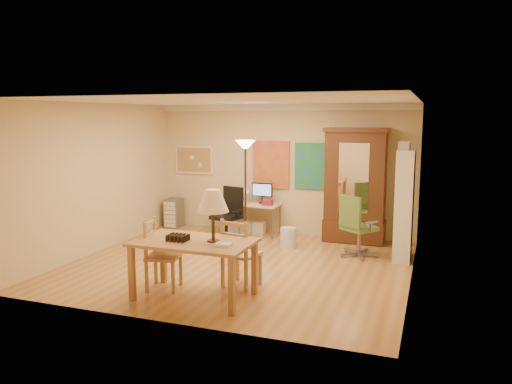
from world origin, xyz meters
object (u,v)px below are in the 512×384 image
(computer_desk, at_px, (248,215))
(office_chair_black, at_px, (228,227))
(armoire, at_px, (355,193))
(dining_table, at_px, (201,230))
(bookshelf, at_px, (404,205))
(office_chair_green, at_px, (357,240))

(computer_desk, xyz_separation_m, office_chair_black, (-0.13, -0.77, -0.11))
(office_chair_black, distance_m, armoire, 2.60)
(dining_table, xyz_separation_m, armoire, (1.47, 3.85, 0.03))
(dining_table, height_order, computer_desk, dining_table)
(office_chair_black, bearing_deg, computer_desk, 80.06)
(office_chair_black, height_order, armoire, armoire)
(dining_table, height_order, office_chair_black, dining_table)
(dining_table, relative_size, office_chair_black, 1.49)
(computer_desk, relative_size, bookshelf, 0.75)
(armoire, relative_size, bookshelf, 1.18)
(computer_desk, height_order, office_chair_green, office_chair_green)
(office_chair_green, height_order, bookshelf, bookshelf)
(computer_desk, relative_size, office_chair_black, 1.32)
(computer_desk, distance_m, office_chair_green, 2.63)
(bookshelf, bearing_deg, armoire, 135.69)
(dining_table, height_order, bookshelf, bookshelf)
(armoire, xyz_separation_m, bookshelf, (0.98, -0.96, -0.03))
(office_chair_green, distance_m, bookshelf, 1.01)
(dining_table, bearing_deg, armoire, 69.15)
(dining_table, distance_m, armoire, 4.12)
(office_chair_black, bearing_deg, bookshelf, -1.80)
(dining_table, height_order, office_chair_green, dining_table)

